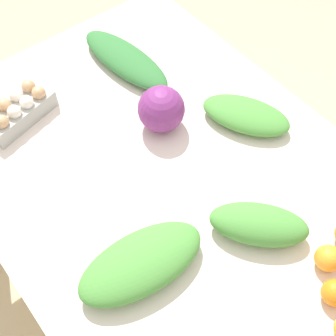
{
  "coord_description": "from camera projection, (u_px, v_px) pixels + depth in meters",
  "views": [
    {
      "loc": [
        0.61,
        -0.48,
        1.89
      ],
      "look_at": [
        0.0,
        0.0,
        0.76
      ],
      "focal_mm": 50.0,
      "sensor_mm": 36.0,
      "label": 1
    }
  ],
  "objects": [
    {
      "name": "ground_plane",
      "position": [
        168.0,
        269.0,
        2.0
      ],
      "size": [
        8.0,
        8.0,
        0.0
      ],
      "primitive_type": "plane",
      "color": "#C6B289"
    },
    {
      "name": "dining_table",
      "position": [
        168.0,
        187.0,
        1.45
      ],
      "size": [
        1.47,
        1.04,
        0.74
      ],
      "color": "silver",
      "rests_on": "ground_plane"
    },
    {
      "name": "cabbage_purple",
      "position": [
        161.0,
        109.0,
        1.43
      ],
      "size": [
        0.15,
        0.15,
        0.15
      ],
      "primitive_type": "sphere",
      "color": "#7A2D75",
      "rests_on": "dining_table"
    },
    {
      "name": "egg_carton",
      "position": [
        18.0,
        110.0,
        1.46
      ],
      "size": [
        0.16,
        0.25,
        0.09
      ],
      "rotation": [
        0.0,
        0.0,
        1.81
      ],
      "color": "#A8A8A3",
      "rests_on": "dining_table"
    },
    {
      "name": "greens_bunch_beet_tops",
      "position": [
        259.0,
        224.0,
        1.24
      ],
      "size": [
        0.28,
        0.27,
        0.08
      ],
      "primitive_type": "ellipsoid",
      "rotation": [
        0.0,
        0.0,
        0.73
      ],
      "color": "#4C933D",
      "rests_on": "dining_table"
    },
    {
      "name": "greens_bunch_dandelion",
      "position": [
        141.0,
        263.0,
        1.18
      ],
      "size": [
        0.21,
        0.36,
        0.08
      ],
      "primitive_type": "ellipsoid",
      "rotation": [
        0.0,
        0.0,
        1.46
      ],
      "color": "#4C933D",
      "rests_on": "dining_table"
    },
    {
      "name": "greens_bunch_scallion",
      "position": [
        246.0,
        115.0,
        1.47
      ],
      "size": [
        0.32,
        0.26,
        0.06
      ],
      "primitive_type": "ellipsoid",
      "rotation": [
        0.0,
        0.0,
        3.65
      ],
      "color": "#4C933D",
      "rests_on": "dining_table"
    },
    {
      "name": "greens_bunch_chard",
      "position": [
        125.0,
        60.0,
        1.61
      ],
      "size": [
        0.41,
        0.18,
        0.06
      ],
      "primitive_type": "ellipsoid",
      "rotation": [
        0.0,
        0.0,
        3.25
      ],
      "color": "#337538",
      "rests_on": "dining_table"
    },
    {
      "name": "orange_0",
      "position": [
        335.0,
        293.0,
        1.14
      ],
      "size": [
        0.07,
        0.07,
        0.07
      ],
      "primitive_type": "sphere",
      "color": "orange",
      "rests_on": "dining_table"
    },
    {
      "name": "orange_5",
      "position": [
        328.0,
        258.0,
        1.19
      ],
      "size": [
        0.07,
        0.07,
        0.07
      ],
      "primitive_type": "sphere",
      "color": "orange",
      "rests_on": "dining_table"
    }
  ]
}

